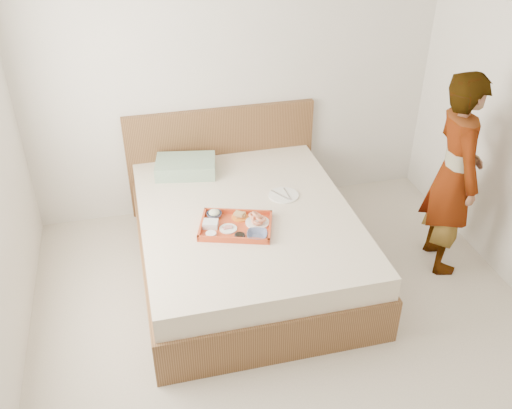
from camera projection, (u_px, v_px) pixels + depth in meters
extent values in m
cube|color=beige|center=(302.00, 359.00, 3.64)|extent=(3.50, 4.00, 0.01)
cube|color=silver|center=(234.00, 66.00, 4.57)|extent=(3.50, 0.01, 2.60)
cube|color=brown|center=(247.00, 241.00, 4.28)|extent=(1.65, 2.00, 0.53)
cube|color=brown|center=(222.00, 158.00, 4.96)|extent=(1.65, 0.06, 0.95)
cube|color=#8CB78F|center=(186.00, 166.00, 4.60)|extent=(0.53, 0.41, 0.12)
cube|color=red|center=(236.00, 226.00, 3.95)|extent=(0.59, 0.50, 0.05)
cylinder|color=white|center=(257.00, 222.00, 3.99)|extent=(0.22, 0.22, 0.01)
imported|color=#1B264C|center=(257.00, 235.00, 3.84)|extent=(0.18, 0.18, 0.03)
cylinder|color=black|center=(240.00, 236.00, 3.84)|extent=(0.09, 0.09, 0.03)
cylinder|color=white|center=(228.00, 229.00, 3.93)|extent=(0.16, 0.16, 0.01)
cylinder|color=orange|center=(240.00, 217.00, 4.05)|extent=(0.15, 0.15, 0.01)
imported|color=#1B264C|center=(214.00, 215.00, 4.05)|extent=(0.14, 0.14, 0.03)
cube|color=silver|center=(211.00, 224.00, 3.94)|extent=(0.13, 0.11, 0.05)
cylinder|color=white|center=(211.00, 234.00, 3.86)|extent=(0.09, 0.09, 0.03)
cylinder|color=white|center=(284.00, 195.00, 4.32)|extent=(0.28, 0.28, 0.01)
imported|color=silver|center=(454.00, 175.00, 4.09)|extent=(0.47, 0.63, 1.57)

